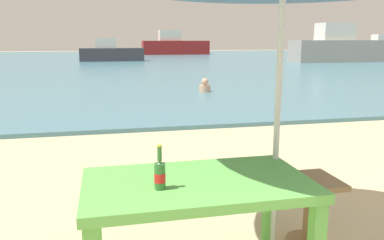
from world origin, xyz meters
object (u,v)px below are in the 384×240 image
object	(u,v)px
boat_cargo_ship	(341,48)
boat_ferry	(175,46)
boat_fishing_trawler	(111,53)
side_table_wood	(308,201)
swimmer_person	(205,87)
beer_bottle_amber	(160,174)
picnic_table_green	(197,197)

from	to	relation	value
boat_cargo_ship	boat_ferry	world-z (taller)	boat_cargo_ship
boat_fishing_trawler	side_table_wood	bearing A→B (deg)	-88.11
side_table_wood	boat_fishing_trawler	world-z (taller)	boat_fishing_trawler
swimmer_person	boat_fishing_trawler	world-z (taller)	boat_fishing_trawler
beer_bottle_amber	swimmer_person	xyz separation A→B (m)	(2.67, 9.25, -0.61)
boat_cargo_ship	boat_ferry	bearing A→B (deg)	117.67
swimmer_person	boat_cargo_ship	size ratio (longest dim) A/B	0.06
picnic_table_green	swimmer_person	distance (m)	9.48
side_table_wood	boat_cargo_ship	world-z (taller)	boat_cargo_ship
picnic_table_green	boat_cargo_ship	xyz separation A→B (m)	(16.01, 23.14, 0.40)
boat_ferry	side_table_wood	bearing A→B (deg)	-98.73
side_table_wood	boat_cargo_ship	size ratio (longest dim) A/B	0.07
swimmer_person	boat_ferry	bearing A→B (deg)	81.40
picnic_table_green	swimmer_person	bearing A→B (deg)	75.17
boat_ferry	swimmer_person	bearing A→B (deg)	-98.60
boat_ferry	boat_cargo_ship	bearing A→B (deg)	-62.33
picnic_table_green	boat_fishing_trawler	world-z (taller)	boat_fishing_trawler
side_table_wood	boat_fishing_trawler	size ratio (longest dim) A/B	0.12
beer_bottle_amber	boat_ferry	world-z (taller)	boat_ferry
picnic_table_green	beer_bottle_amber	size ratio (longest dim) A/B	5.28
beer_bottle_amber	boat_ferry	bearing A→B (deg)	79.64
picnic_table_green	swimmer_person	world-z (taller)	picnic_table_green
picnic_table_green	side_table_wood	bearing A→B (deg)	22.07
beer_bottle_amber	swimmer_person	distance (m)	9.65
swimmer_person	boat_ferry	xyz separation A→B (m)	(4.68, 30.97, 0.77)
beer_bottle_amber	boat_fishing_trawler	size ratio (longest dim) A/B	0.06
swimmer_person	boat_ferry	distance (m)	31.33
beer_bottle_amber	boat_cargo_ship	size ratio (longest dim) A/B	0.04
beer_bottle_amber	swimmer_person	size ratio (longest dim) A/B	0.65
boat_cargo_ship	boat_fishing_trawler	world-z (taller)	boat_cargo_ship
boat_fishing_trawler	boat_ferry	world-z (taller)	boat_ferry
beer_bottle_amber	side_table_wood	size ratio (longest dim) A/B	0.49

